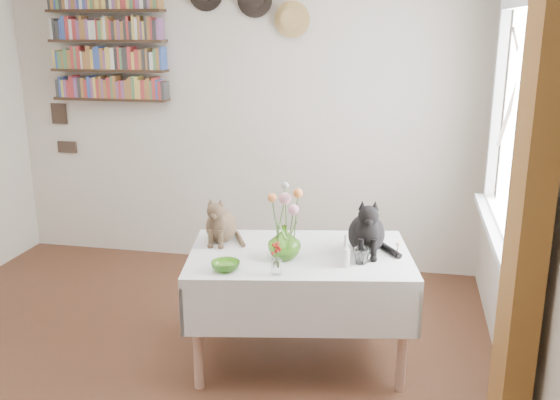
% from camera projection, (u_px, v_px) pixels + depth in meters
% --- Properties ---
extents(room, '(4.08, 4.58, 2.58)m').
position_uv_depth(room, '(121.00, 184.00, 3.09)').
color(room, '#57301E').
rests_on(room, ground).
extents(window, '(0.12, 1.52, 1.32)m').
position_uv_depth(window, '(515.00, 141.00, 3.43)').
color(window, white).
rests_on(window, room).
extents(curtain, '(0.12, 0.38, 2.10)m').
position_uv_depth(curtain, '(526.00, 236.00, 2.64)').
color(curtain, brown).
rests_on(curtain, room).
extents(dining_table, '(1.44, 1.06, 0.70)m').
position_uv_depth(dining_table, '(300.00, 280.00, 3.76)').
color(dining_table, white).
rests_on(dining_table, room).
extents(tabby_cat, '(0.21, 0.26, 0.31)m').
position_uv_depth(tabby_cat, '(221.00, 218.00, 3.87)').
color(tabby_cat, brown).
rests_on(tabby_cat, dining_table).
extents(black_cat, '(0.27, 0.33, 0.36)m').
position_uv_depth(black_cat, '(367.00, 223.00, 3.68)').
color(black_cat, black).
rests_on(black_cat, dining_table).
extents(flower_vase, '(0.20, 0.20, 0.20)m').
position_uv_depth(flower_vase, '(284.00, 242.00, 3.60)').
color(flower_vase, '#8AD44E').
rests_on(flower_vase, dining_table).
extents(green_bowl, '(0.19, 0.19, 0.05)m').
position_uv_depth(green_bowl, '(226.00, 266.00, 3.44)').
color(green_bowl, '#8AD44E').
rests_on(green_bowl, dining_table).
extents(drinking_glass, '(0.14, 0.14, 0.09)m').
position_uv_depth(drinking_glass, '(361.00, 256.00, 3.53)').
color(drinking_glass, white).
rests_on(drinking_glass, dining_table).
extents(candlestick, '(0.05, 0.05, 0.19)m').
position_uv_depth(candlestick, '(345.00, 256.00, 3.49)').
color(candlestick, white).
rests_on(candlestick, dining_table).
extents(berry_jar, '(0.05, 0.05, 0.22)m').
position_uv_depth(berry_jar, '(276.00, 258.00, 3.37)').
color(berry_jar, white).
rests_on(berry_jar, dining_table).
extents(porcelain_figurine, '(0.05, 0.05, 0.09)m').
position_uv_depth(porcelain_figurine, '(398.00, 250.00, 3.64)').
color(porcelain_figurine, white).
rests_on(porcelain_figurine, dining_table).
extents(flower_bouquet, '(0.17, 0.12, 0.39)m').
position_uv_depth(flower_bouquet, '(285.00, 201.00, 3.55)').
color(flower_bouquet, '#4C7233').
rests_on(flower_bouquet, flower_vase).
extents(bookshelf_unit, '(1.00, 0.16, 0.91)m').
position_uv_depth(bookshelf_unit, '(108.00, 45.00, 5.18)').
color(bookshelf_unit, '#322114').
rests_on(bookshelf_unit, room).
extents(wall_hats, '(0.98, 0.09, 0.48)m').
position_uv_depth(wall_hats, '(250.00, 4.00, 4.88)').
color(wall_hats, black).
rests_on(wall_hats, room).
extents(wall_art_plaques, '(0.21, 0.02, 0.44)m').
position_uv_depth(wall_art_plaques, '(63.00, 128.00, 5.55)').
color(wall_art_plaques, '#38281E').
rests_on(wall_art_plaques, room).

